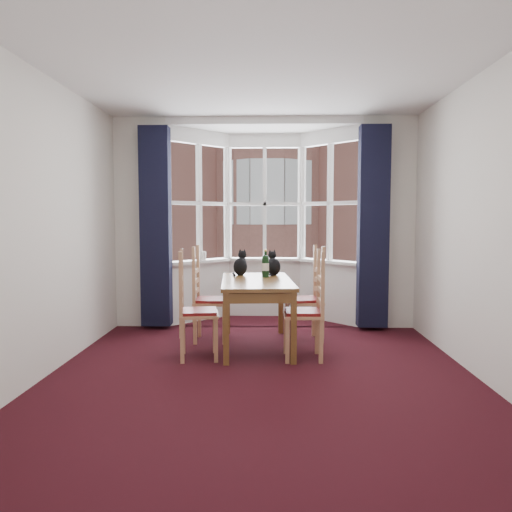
{
  "coord_description": "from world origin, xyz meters",
  "views": [
    {
      "loc": [
        0.08,
        -4.45,
        1.48
      ],
      "look_at": [
        -0.07,
        1.05,
        1.05
      ],
      "focal_mm": 35.0,
      "sensor_mm": 36.0,
      "label": 1
    }
  ],
  "objects_px": {
    "chair_left_near": "(190,314)",
    "dining_table": "(257,288)",
    "cat_left": "(241,265)",
    "cat_right": "(274,265)",
    "wine_bottle": "(265,265)",
    "chair_right_far": "(311,301)",
    "chair_right_near": "(312,314)",
    "chair_left_far": "(204,302)",
    "candle_tall": "(204,256)"
  },
  "relations": [
    {
      "from": "dining_table",
      "to": "wine_bottle",
      "type": "height_order",
      "value": "wine_bottle"
    },
    {
      "from": "candle_tall",
      "to": "chair_right_far",
      "type": "bearing_deg",
      "value": -37.47
    },
    {
      "from": "chair_right_near",
      "to": "cat_right",
      "type": "distance_m",
      "value": 1.08
    },
    {
      "from": "chair_right_near",
      "to": "cat_left",
      "type": "relative_size",
      "value": 2.83
    },
    {
      "from": "chair_left_far",
      "to": "cat_left",
      "type": "height_order",
      "value": "cat_left"
    },
    {
      "from": "cat_right",
      "to": "chair_right_near",
      "type": "bearing_deg",
      "value": -66.88
    },
    {
      "from": "dining_table",
      "to": "chair_left_near",
      "type": "height_order",
      "value": "chair_left_near"
    },
    {
      "from": "cat_left",
      "to": "wine_bottle",
      "type": "distance_m",
      "value": 0.37
    },
    {
      "from": "dining_table",
      "to": "chair_left_near",
      "type": "bearing_deg",
      "value": -145.51
    },
    {
      "from": "chair_right_far",
      "to": "cat_left",
      "type": "bearing_deg",
      "value": 173.09
    },
    {
      "from": "dining_table",
      "to": "chair_right_far",
      "type": "height_order",
      "value": "chair_right_far"
    },
    {
      "from": "chair_left_near",
      "to": "candle_tall",
      "type": "xyz_separation_m",
      "value": [
        -0.1,
        1.93,
        0.46
      ]
    },
    {
      "from": "chair_right_near",
      "to": "wine_bottle",
      "type": "relative_size",
      "value": 2.81
    },
    {
      "from": "chair_right_near",
      "to": "cat_left",
      "type": "bearing_deg",
      "value": 131.34
    },
    {
      "from": "candle_tall",
      "to": "cat_left",
      "type": "bearing_deg",
      "value": -59.89
    },
    {
      "from": "dining_table",
      "to": "wine_bottle",
      "type": "bearing_deg",
      "value": 68.88
    },
    {
      "from": "dining_table",
      "to": "cat_right",
      "type": "distance_m",
      "value": 0.55
    },
    {
      "from": "chair_left_near",
      "to": "chair_right_far",
      "type": "relative_size",
      "value": 1.0
    },
    {
      "from": "wine_bottle",
      "to": "candle_tall",
      "type": "relative_size",
      "value": 2.7
    },
    {
      "from": "cat_left",
      "to": "cat_right",
      "type": "bearing_deg",
      "value": 1.89
    },
    {
      "from": "dining_table",
      "to": "candle_tall",
      "type": "height_order",
      "value": "candle_tall"
    },
    {
      "from": "chair_left_near",
      "to": "cat_right",
      "type": "height_order",
      "value": "cat_right"
    },
    {
      "from": "cat_left",
      "to": "chair_right_near",
      "type": "bearing_deg",
      "value": -48.66
    },
    {
      "from": "chair_right_near",
      "to": "dining_table",
      "type": "bearing_deg",
      "value": 142.65
    },
    {
      "from": "dining_table",
      "to": "chair_left_far",
      "type": "height_order",
      "value": "chair_left_far"
    },
    {
      "from": "chair_left_near",
      "to": "dining_table",
      "type": "bearing_deg",
      "value": 34.49
    },
    {
      "from": "chair_right_far",
      "to": "cat_left",
      "type": "height_order",
      "value": "cat_left"
    },
    {
      "from": "cat_left",
      "to": "candle_tall",
      "type": "height_order",
      "value": "cat_left"
    },
    {
      "from": "wine_bottle",
      "to": "dining_table",
      "type": "bearing_deg",
      "value": -111.12
    },
    {
      "from": "chair_right_near",
      "to": "chair_right_far",
      "type": "xyz_separation_m",
      "value": [
        0.06,
        0.8,
        0.0
      ]
    },
    {
      "from": "chair_left_near",
      "to": "chair_right_near",
      "type": "height_order",
      "value": "same"
    },
    {
      "from": "chair_left_far",
      "to": "chair_right_far",
      "type": "distance_m",
      "value": 1.29
    },
    {
      "from": "chair_left_far",
      "to": "cat_right",
      "type": "distance_m",
      "value": 0.96
    },
    {
      "from": "chair_left_near",
      "to": "chair_right_far",
      "type": "bearing_deg",
      "value": 31.68
    },
    {
      "from": "dining_table",
      "to": "candle_tall",
      "type": "bearing_deg",
      "value": 118.46
    },
    {
      "from": "cat_right",
      "to": "chair_left_near",
      "type": "bearing_deg",
      "value": -133.04
    },
    {
      "from": "cat_left",
      "to": "wine_bottle",
      "type": "height_order",
      "value": "wine_bottle"
    },
    {
      "from": "cat_right",
      "to": "cat_left",
      "type": "bearing_deg",
      "value": -178.11
    },
    {
      "from": "dining_table",
      "to": "chair_right_far",
      "type": "bearing_deg",
      "value": 28.52
    },
    {
      "from": "dining_table",
      "to": "wine_bottle",
      "type": "distance_m",
      "value": 0.36
    },
    {
      "from": "chair_left_far",
      "to": "chair_right_near",
      "type": "relative_size",
      "value": 1.0
    },
    {
      "from": "chair_right_near",
      "to": "wine_bottle",
      "type": "bearing_deg",
      "value": 125.13
    },
    {
      "from": "chair_left_far",
      "to": "chair_right_near",
      "type": "bearing_deg",
      "value": -30.71
    },
    {
      "from": "chair_right_near",
      "to": "chair_right_far",
      "type": "distance_m",
      "value": 0.8
    },
    {
      "from": "candle_tall",
      "to": "chair_left_near",
      "type": "bearing_deg",
      "value": -86.91
    },
    {
      "from": "chair_left_near",
      "to": "chair_left_far",
      "type": "height_order",
      "value": "same"
    },
    {
      "from": "chair_right_near",
      "to": "cat_left",
      "type": "distance_m",
      "value": 1.28
    },
    {
      "from": "cat_left",
      "to": "chair_left_near",
      "type": "bearing_deg",
      "value": -117.12
    },
    {
      "from": "cat_left",
      "to": "cat_right",
      "type": "xyz_separation_m",
      "value": [
        0.4,
        0.01,
        -0.0
      ]
    },
    {
      "from": "chair_right_far",
      "to": "cat_right",
      "type": "distance_m",
      "value": 0.63
    }
  ]
}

